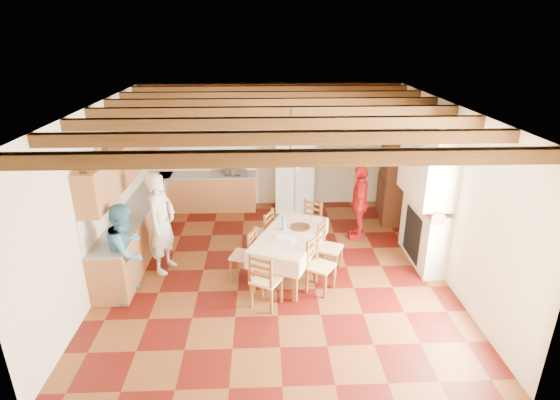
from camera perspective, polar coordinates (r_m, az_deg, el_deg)
The scene contains 31 objects.
floor at distance 8.24m, azimuth -0.62°, elevation -8.96°, with size 6.00×6.50×0.02m, color #480D09.
ceiling at distance 7.19m, azimuth -0.71°, elevation 12.24°, with size 6.00×6.50×0.02m, color white.
wall_back at distance 10.70m, azimuth -1.19°, elevation 7.09°, with size 6.00×0.02×3.00m, color beige.
wall_front at distance 4.68m, azimuth 0.58°, elevation -13.33°, with size 6.00×0.02×3.00m, color beige.
wall_left at distance 8.09m, azimuth -22.51°, elevation 0.53°, with size 0.02×6.50×3.00m, color beige.
wall_right at distance 8.24m, azimuth 20.77°, elevation 1.15°, with size 0.02×6.50×3.00m, color beige.
ceiling_beams at distance 7.21m, azimuth -0.71°, elevation 11.45°, with size 6.00×6.30×0.16m, color #34200A, non-canonical shape.
lower_cabinets_left at distance 9.31m, azimuth -17.72°, elevation -3.26°, with size 0.60×4.30×0.86m, color brown.
lower_cabinets_back at distance 10.80m, azimuth -9.36°, elevation 1.00°, with size 2.30×0.60×0.86m, color brown.
countertop_left at distance 9.13m, azimuth -18.04°, elevation -0.69°, with size 0.62×4.30×0.04m, color slate.
countertop_back at distance 10.66m, azimuth -9.51°, elevation 3.26°, with size 2.34×0.62×0.04m, color slate.
backsplash_left at distance 9.11m, azimuth -20.00°, elevation 1.15°, with size 0.03×4.30×0.60m, color silver.
backsplash_back at distance 10.83m, azimuth -9.44°, elevation 5.35°, with size 2.30×0.03×0.60m, color silver.
upper_cabinets at distance 8.87m, azimuth -19.54°, elevation 5.11°, with size 0.35×4.20×0.70m, color brown.
fireplace at distance 8.33m, azimuth 18.34°, elevation 0.98°, with size 0.56×1.60×2.80m, color beige, non-canonical shape.
wall_picture at distance 10.73m, azimuth 7.20°, elevation 8.89°, with size 0.34×0.03×0.42m, color black.
refrigerator at distance 10.57m, azimuth 1.86°, elevation 3.55°, with size 0.90×0.74×1.81m, color silver.
hutch at distance 10.26m, azimuth 14.53°, elevation 3.30°, with size 0.50×1.19×2.16m, color #3A2312, non-canonical shape.
dining_table at distance 7.76m, azimuth 1.28°, elevation -4.96°, with size 1.56×2.03×0.80m.
chandelier at distance 7.20m, azimuth 1.38°, elevation 6.05°, with size 0.47×0.47×0.03m, color black.
chair_left_near at distance 7.73m, azimuth -4.84°, elevation -7.09°, with size 0.42×0.40×0.96m, color brown, non-canonical shape.
chair_left_far at distance 8.48m, azimuth -2.52°, elevation -4.30°, with size 0.42×0.40×0.96m, color brown, non-canonical shape.
chair_right_near at distance 7.40m, azimuth 5.36°, elevation -8.50°, with size 0.42×0.40×0.96m, color brown, non-canonical shape.
chair_right_far at distance 7.99m, azimuth 6.54°, elevation -6.14°, with size 0.42×0.40×0.96m, color brown, non-canonical shape.
chair_end_near at distance 7.01m, azimuth -1.82°, elevation -10.28°, with size 0.42×0.40×0.96m, color brown, non-canonical shape.
chair_end_far at distance 8.80m, azimuth 3.77°, elevation -3.32°, with size 0.42×0.40×0.96m, color brown, non-canonical shape.
person_man at distance 8.07m, azimuth -15.19°, elevation -2.92°, with size 0.68×0.45×1.87m, color beige.
person_woman_blue at distance 7.52m, azimuth -19.37°, elevation -6.31°, with size 0.79×0.62×1.63m, color teal.
person_woman_red at distance 9.21m, azimuth 10.34°, elevation -0.27°, with size 0.94×0.39×1.60m, color red.
microwave at distance 10.54m, azimuth -5.83°, elevation 4.17°, with size 0.51×0.35×0.28m, color silver.
fridge_vase at distance 10.30m, azimuth 2.16°, elevation 9.07°, with size 0.26×0.26×0.28m, color #3A2312.
Camera 1 is at (-0.20, -7.09, 4.18)m, focal length 28.00 mm.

